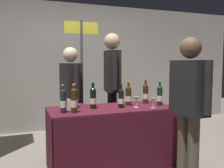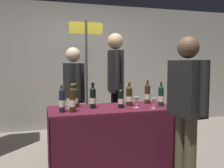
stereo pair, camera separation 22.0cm
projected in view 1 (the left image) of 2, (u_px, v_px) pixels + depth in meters
name	position (u px, v px, depth m)	size (l,w,h in m)	color
ground_plane	(112.00, 165.00, 3.21)	(12.00, 12.00, 0.00)	gray
back_partition	(76.00, 66.00, 5.03)	(7.55, 0.12, 2.50)	#9E998E
tasting_table	(112.00, 126.00, 3.17)	(1.59, 0.69, 0.76)	#4C1423
featured_wine_bottle	(160.00, 95.00, 3.27)	(0.07, 0.07, 0.33)	black
display_bottle_0	(75.00, 98.00, 3.10)	(0.08, 0.08, 0.31)	black
display_bottle_1	(128.00, 95.00, 3.28)	(0.08, 0.08, 0.32)	#38230F
display_bottle_2	(93.00, 98.00, 3.06)	(0.08, 0.08, 0.32)	black
display_bottle_3	(63.00, 101.00, 2.79)	(0.07, 0.07, 0.33)	#192333
display_bottle_4	(74.00, 100.00, 2.81)	(0.07, 0.07, 0.33)	#38230F
display_bottle_5	(145.00, 93.00, 3.45)	(0.08, 0.08, 0.34)	#38230F
display_bottle_6	(121.00, 98.00, 3.12)	(0.07, 0.07, 0.30)	black
wine_glass_near_vendor	(137.00, 100.00, 3.15)	(0.07, 0.07, 0.14)	silver
wine_glass_mid	(153.00, 101.00, 3.11)	(0.06, 0.06, 0.13)	silver
brochure_stand	(71.00, 105.00, 2.93)	(0.14, 0.01, 0.14)	silver
vendor_presenter	(112.00, 79.00, 3.81)	(0.28, 0.57, 1.78)	black
vendor_assistant	(71.00, 91.00, 3.56)	(0.26, 0.61, 1.55)	#4C4233
taster_foreground_right	(189.00, 100.00, 2.56)	(0.24, 0.57, 1.59)	#4C4233
booth_signpost	(82.00, 65.00, 4.15)	(0.57, 0.04, 2.03)	#47474C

